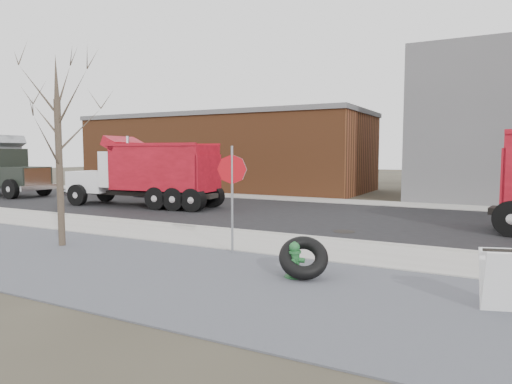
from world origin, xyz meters
The scene contains 13 objects.
ground centered at (0.00, 0.00, 0.00)m, with size 120.00×120.00×0.00m, color #383328.
gravel_verge centered at (0.00, -3.50, 0.01)m, with size 60.00×5.00×0.03m, color slate.
sidewalk centered at (0.00, 0.25, 0.03)m, with size 60.00×2.50×0.06m, color #9E9B93.
curb centered at (0.00, 1.55, 0.06)m, with size 60.00×0.15×0.11m, color #9E9B93.
road centered at (0.00, 6.30, 0.01)m, with size 60.00×9.40×0.02m, color black.
far_sidewalk centered at (0.00, 12.00, 0.03)m, with size 60.00×2.00×0.06m, color #9E9B93.
building_brick centered at (-10.00, 17.00, 2.65)m, with size 20.20×8.20×5.30m.
bare_tree centered at (-3.20, -2.60, 3.30)m, with size 3.20×3.20×5.20m.
fire_hydrant centered at (3.72, -2.58, 0.35)m, with size 0.44×0.42×0.77m.
truck_tire centered at (3.90, -2.52, 0.44)m, with size 1.30×1.26×0.90m.
stop_sign centered at (1.42, -1.20, 1.87)m, with size 0.70×0.30×2.74m.
sandwich_board centered at (7.51, -2.86, 0.54)m, with size 0.84×0.66×1.02m.
dump_truck_red_b centered at (-7.34, 5.61, 1.68)m, with size 7.89×2.98×3.31m.
Camera 1 is at (7.32, -11.03, 2.57)m, focal length 32.00 mm.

